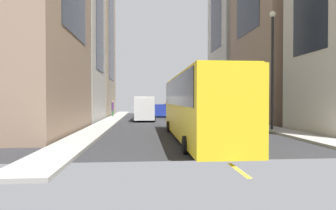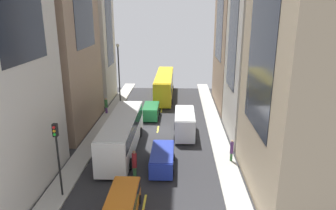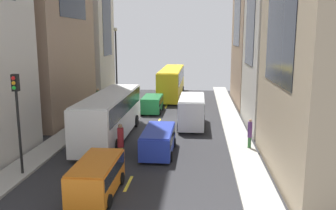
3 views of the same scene
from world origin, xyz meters
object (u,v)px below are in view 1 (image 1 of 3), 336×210
at_px(traffic_light_near_corner, 204,88).
at_px(pedestrian_walking_far, 113,108).
at_px(pedestrian_waiting_curb, 174,107).
at_px(pedestrian_crossing_near, 259,112).
at_px(car_green_0, 190,114).
at_px(city_bus_white, 193,102).
at_px(car_orange_2, 171,108).
at_px(car_blue_1, 159,109).
at_px(streetcar_yellow, 197,102).
at_px(delivery_van_white, 144,107).

bearing_deg(traffic_light_near_corner, pedestrian_walking_far, 23.88).
relative_size(pedestrian_waiting_curb, pedestrian_walking_far, 1.16).
bearing_deg(traffic_light_near_corner, pedestrian_crossing_near, 93.14).
bearing_deg(traffic_light_near_corner, car_green_0, 74.29).
distance_m(city_bus_white, pedestrian_waiting_curb, 5.14).
relative_size(car_orange_2, traffic_light_near_corner, 0.77).
relative_size(car_blue_1, traffic_light_near_corner, 0.86).
height_order(streetcar_yellow, car_orange_2, streetcar_yellow).
relative_size(car_blue_1, pedestrian_crossing_near, 2.30).
bearing_deg(traffic_light_near_corner, pedestrian_waiting_curb, 31.82).
relative_size(city_bus_white, car_blue_1, 2.47).
bearing_deg(car_blue_1, car_green_0, 99.31).
height_order(pedestrian_crossing_near, pedestrian_waiting_curb, pedestrian_waiting_curb).
height_order(pedestrian_crossing_near, pedestrian_walking_far, pedestrian_crossing_near).
relative_size(delivery_van_white, car_orange_2, 1.32).
bearing_deg(streetcar_yellow, pedestrian_crossing_near, -128.93).
bearing_deg(pedestrian_walking_far, car_orange_2, 31.94).
distance_m(streetcar_yellow, pedestrian_crossing_near, 11.30).
bearing_deg(car_blue_1, pedestrian_waiting_curb, -145.43).
bearing_deg(pedestrian_crossing_near, car_orange_2, 152.00).
xyz_separation_m(streetcar_yellow, car_orange_2, (-1.30, -29.27, -1.13)).
bearing_deg(car_blue_1, delivery_van_white, 74.82).
height_order(city_bus_white, car_orange_2, city_bus_white).
bearing_deg(car_green_0, car_orange_2, -90.34).
distance_m(car_green_0, pedestrian_waiting_curb, 14.34).
bearing_deg(streetcar_yellow, car_green_0, -96.75).
bearing_deg(car_orange_2, pedestrian_walking_far, 43.03).
bearing_deg(car_blue_1, city_bus_white, 140.50).
distance_m(car_green_0, pedestrian_walking_far, 14.15).
distance_m(streetcar_yellow, pedestrian_walking_far, 22.68).
height_order(streetcar_yellow, pedestrian_waiting_curb, streetcar_yellow).
height_order(car_blue_1, traffic_light_near_corner, traffic_light_near_corner).
bearing_deg(pedestrian_walking_far, traffic_light_near_corner, 12.78).
xyz_separation_m(car_green_0, car_blue_1, (2.11, -12.85, 0.01)).
bearing_deg(pedestrian_walking_far, streetcar_yellow, -83.27).
bearing_deg(pedestrian_waiting_curb, streetcar_yellow, 144.84).
xyz_separation_m(pedestrian_walking_far, traffic_light_near_corner, (-13.00, -5.76, 2.75)).
bearing_deg(delivery_van_white, pedestrian_waiting_curb, -115.12).
xyz_separation_m(car_orange_2, pedestrian_waiting_curb, (0.07, 4.94, 0.22)).
bearing_deg(pedestrian_waiting_curb, traffic_light_near_corner, -90.45).
xyz_separation_m(city_bus_white, streetcar_yellow, (3.03, 19.59, 0.12)).
relative_size(streetcar_yellow, car_orange_2, 3.20).
height_order(streetcar_yellow, pedestrian_crossing_near, streetcar_yellow).
height_order(car_green_0, car_blue_1, car_blue_1).
height_order(pedestrian_waiting_curb, traffic_light_near_corner, traffic_light_near_corner).
relative_size(car_orange_2, pedestrian_waiting_curb, 1.83).
relative_size(delivery_van_white, car_green_0, 1.35).
distance_m(delivery_van_white, pedestrian_waiting_curb, 9.77).
height_order(city_bus_white, car_green_0, city_bus_white).
bearing_deg(car_green_0, delivery_van_white, -53.22).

